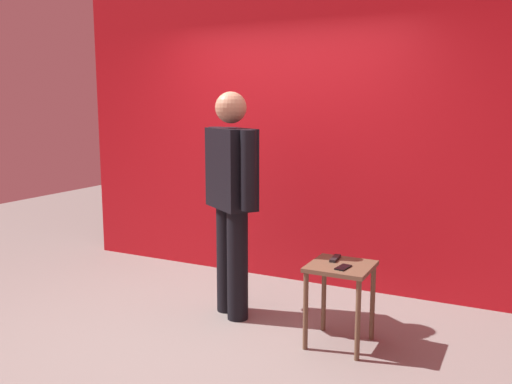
% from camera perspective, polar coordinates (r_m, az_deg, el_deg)
% --- Properties ---
extents(ground_plane, '(12.00, 12.00, 0.00)m').
position_cam_1_polar(ground_plane, '(4.29, -6.19, -14.55)').
color(ground_plane, gray).
extents(back_wall_red, '(4.58, 0.12, 3.31)m').
position_cam_1_polar(back_wall_red, '(5.33, 2.91, 8.45)').
color(back_wall_red, '#B41119').
rests_on(back_wall_red, ground_plane).
extents(standing_person, '(0.65, 0.51, 1.82)m').
position_cam_1_polar(standing_person, '(4.37, -2.56, -0.11)').
color(standing_person, black).
rests_on(standing_person, ground_plane).
extents(side_table, '(0.44, 0.44, 0.60)m').
position_cam_1_polar(side_table, '(3.98, 8.80, -9.08)').
color(side_table, brown).
rests_on(side_table, ground_plane).
extents(cell_phone, '(0.09, 0.15, 0.01)m').
position_cam_1_polar(cell_phone, '(3.87, 9.07, -7.77)').
color(cell_phone, black).
rests_on(cell_phone, side_table).
extents(tv_remote, '(0.06, 0.17, 0.02)m').
position_cam_1_polar(tv_remote, '(4.06, 8.25, -6.87)').
color(tv_remote, black).
rests_on(tv_remote, side_table).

